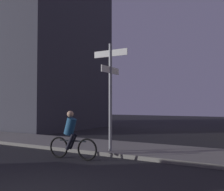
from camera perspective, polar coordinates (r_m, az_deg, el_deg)
name	(u,v)px	position (r m, az deg, el deg)	size (l,w,h in m)	color
sidewalk_kerb	(143,150)	(10.21, 6.82, -11.86)	(40.00, 2.87, 0.14)	gray
signpost	(110,88)	(9.45, -0.36, 1.65)	(1.38, 1.23, 3.91)	gray
cyclist	(71,137)	(8.88, -8.90, -8.90)	(1.82, 0.37, 1.61)	black
building_left_block	(20,36)	(24.24, -19.58, 12.28)	(13.26, 8.74, 15.56)	#383842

